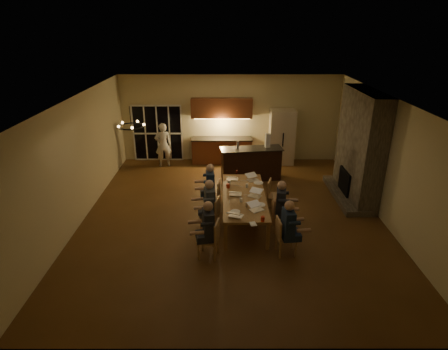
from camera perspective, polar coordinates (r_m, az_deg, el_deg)
floor at (r=10.32m, az=1.24°, el=-6.21°), size 9.00×9.00×0.00m
back_wall at (r=13.98m, az=0.90°, el=8.59°), size 8.00×0.04×3.20m
left_wall at (r=10.37m, az=-21.51°, el=1.99°), size 0.04×9.00×3.20m
right_wall at (r=10.55m, az=23.73°, el=1.98°), size 0.04×9.00×3.20m
ceiling at (r=9.22m, az=1.41°, el=11.64°), size 8.00×9.00×0.04m
french_doors at (r=14.29m, az=-10.07°, el=6.27°), size 1.86×0.08×2.10m
fireplace at (r=11.48m, az=20.03°, el=4.11°), size 0.58×2.50×3.20m
kitchenette at (r=13.77m, az=-0.35°, el=6.66°), size 2.24×0.68×2.40m
refrigerator at (r=13.94m, az=8.78°, el=5.74°), size 0.90×0.68×2.00m
dining_table at (r=9.92m, az=3.04°, el=-5.04°), size 1.10×2.85×0.75m
bar_island at (r=12.49m, az=4.13°, el=1.73°), size 2.10×0.94×1.08m
chair_left_near at (r=8.47m, az=-2.43°, el=-9.71°), size 0.52×0.52×0.89m
chair_left_mid at (r=9.49m, az=-2.18°, el=-5.91°), size 0.53×0.53×0.89m
chair_left_far at (r=10.43m, az=-1.91°, el=-3.14°), size 0.49×0.49×0.89m
chair_right_near at (r=8.66m, az=9.51°, el=-9.22°), size 0.48×0.48×0.89m
chair_right_mid at (r=9.60m, az=8.72°, el=-5.81°), size 0.45×0.45×0.89m
chair_right_far at (r=10.50m, az=7.92°, el=-3.17°), size 0.55×0.55×0.89m
person_left_near at (r=8.33m, az=-2.37°, el=-8.33°), size 0.70×0.70×1.38m
person_right_near at (r=8.46m, az=9.69°, el=-8.12°), size 0.66×0.66×1.38m
person_left_mid at (r=9.34m, az=-2.19°, el=-4.69°), size 0.70×0.70×1.38m
person_right_mid at (r=9.39m, az=8.60°, el=-4.81°), size 0.68×0.68×1.38m
person_left_far at (r=10.33m, az=-2.09°, el=-1.92°), size 0.65×0.65×1.38m
standing_person at (r=13.71m, az=-9.25°, el=4.57°), size 0.66×0.51×1.61m
chandelier at (r=8.75m, az=-13.97°, el=7.23°), size 0.61×0.61×0.03m
laptop_a at (r=8.69m, az=1.84°, el=-5.61°), size 0.40×0.38×0.23m
laptop_b at (r=8.98m, az=5.02°, el=-4.72°), size 0.42×0.41×0.23m
laptop_c at (r=9.73m, az=1.77°, el=-2.40°), size 0.35×0.32×0.23m
laptop_d at (r=9.65m, az=4.68°, el=-2.67°), size 0.41×0.40×0.23m
laptop_e at (r=10.66m, az=1.31°, el=-0.09°), size 0.37×0.34×0.23m
laptop_f at (r=10.61m, az=4.45°, el=-0.26°), size 0.41×0.39×0.23m
mug_front at (r=9.38m, az=2.61°, el=-3.82°), size 0.08×0.08×0.10m
mug_mid at (r=10.18m, az=3.52°, el=-1.63°), size 0.07×0.07×0.10m
mug_back at (r=10.37m, az=0.78°, el=-1.12°), size 0.08×0.08×0.10m
redcup_near at (r=8.54m, az=5.91°, el=-6.67°), size 0.09×0.09×0.12m
redcup_mid at (r=10.13m, az=0.62°, el=-1.66°), size 0.09×0.09×0.12m
can_silver at (r=9.14m, az=3.48°, el=-4.53°), size 0.06×0.06×0.12m
can_cola at (r=11.06m, az=1.96°, el=0.47°), size 0.06×0.06×0.12m
plate_near at (r=9.27m, az=5.52°, el=-4.53°), size 0.26×0.26×0.02m
plate_left at (r=8.91m, az=1.73°, el=-5.60°), size 0.24×0.24×0.02m
plate_far at (r=10.49m, az=5.26°, el=-1.18°), size 0.27×0.27×0.02m
notepad at (r=8.43m, az=4.45°, el=-7.44°), size 0.18×0.22×0.01m
bar_bottle at (r=12.27m, az=2.10°, el=4.64°), size 0.08×0.08×0.24m
bar_blender at (r=12.41m, az=6.66°, el=5.25°), size 0.17×0.17×0.46m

